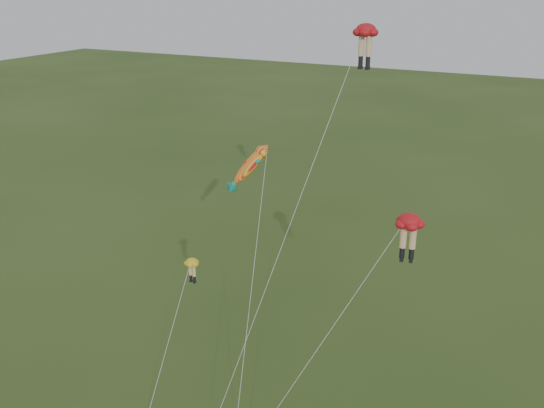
% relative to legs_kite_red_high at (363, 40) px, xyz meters
% --- Properties ---
extents(legs_kite_red_high, '(5.63, 11.79, 22.96)m').
position_rel_legs_kite_red_high_xyz_m(legs_kite_red_high, '(0.00, 0.00, 0.00)').
color(legs_kite_red_high, red).
rests_on(legs_kite_red_high, ground).
extents(legs_kite_red_mid, '(7.82, 6.82, 14.01)m').
position_rel_legs_kite_red_high_xyz_m(legs_kite_red_mid, '(4.49, -4.81, -8.80)').
color(legs_kite_red_mid, red).
rests_on(legs_kite_red_mid, ground).
extents(legs_kite_yellow, '(1.08, 6.80, 9.12)m').
position_rel_legs_kite_red_high_xyz_m(legs_kite_yellow, '(-8.38, -6.11, -13.69)').
color(legs_kite_yellow, yellow).
rests_on(legs_kite_yellow, ground).
extents(fish_kite, '(4.52, 9.61, 15.56)m').
position_rel_legs_kite_red_high_xyz_m(fish_kite, '(-6.73, -1.05, -8.04)').
color(fish_kite, yellow).
rests_on(fish_kite, ground).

